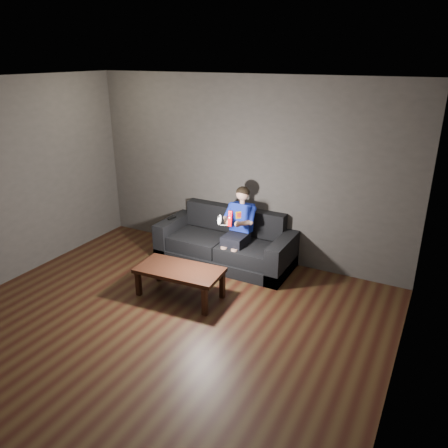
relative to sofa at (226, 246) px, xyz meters
The scene contains 10 objects.
floor 2.13m from the sofa, 86.92° to the right, with size 5.00×5.00×0.00m, color black.
back_wall 1.17m from the sofa, 73.65° to the left, with size 5.00×0.04×2.70m, color #383431.
right_wall 3.53m from the sofa, 38.95° to the right, with size 0.04×5.00×2.70m, color #383431.
ceiling 3.23m from the sofa, 86.92° to the right, with size 5.00×5.00×0.02m, color white.
sofa is the anchor object (origin of this frame).
child 0.50m from the sofa, 11.62° to the right, with size 0.46×0.57×1.14m.
wii_remote_red 0.88m from the sofa, 56.88° to the right, with size 0.06×0.08×0.21m.
nunchuk_white 0.79m from the sofa, 72.37° to the right, with size 0.06×0.09×0.15m.
wii_remote_black 0.97m from the sofa, behind, with size 0.06×0.16×0.03m.
coffee_table 1.19m from the sofa, 92.28° to the right, with size 1.13×0.63×0.40m.
Camera 1 is at (2.66, -3.19, 2.94)m, focal length 35.00 mm.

